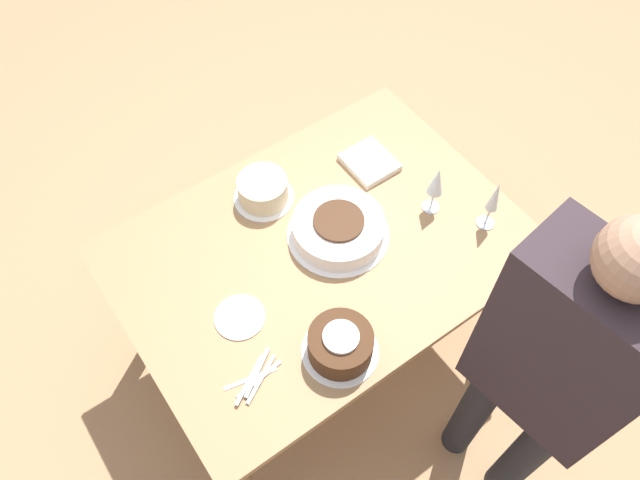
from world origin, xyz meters
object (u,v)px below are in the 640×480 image
object	(u,v)px
cake_back_decorated	(263,190)
wine_glass_far	(437,183)
cake_front_chocolate	(340,345)
wine_glass_near	(494,199)
person_cutting	(552,367)
cake_center_white	(338,228)

from	to	relation	value
cake_back_decorated	wine_glass_far	world-z (taller)	wine_glass_far
cake_front_chocolate	wine_glass_near	size ratio (longest dim) A/B	1.09
wine_glass_near	person_cutting	size ratio (longest dim) A/B	0.14
cake_front_chocolate	cake_back_decorated	distance (m)	0.66
wine_glass_far	person_cutting	xyz separation A→B (m)	(-0.23, -0.70, 0.09)
wine_glass_far	cake_front_chocolate	bearing A→B (deg)	-156.46
cake_center_white	person_cutting	size ratio (longest dim) A/B	0.22
cake_back_decorated	wine_glass_near	size ratio (longest dim) A/B	0.99
cake_center_white	person_cutting	world-z (taller)	person_cutting
cake_front_chocolate	wine_glass_far	xyz separation A→B (m)	(0.60, 0.26, 0.09)
wine_glass_far	cake_center_white	bearing A→B (deg)	164.14
person_cutting	cake_front_chocolate	bearing A→B (deg)	32.70
cake_back_decorated	wine_glass_near	xyz separation A→B (m)	(0.58, -0.55, 0.09)
person_cutting	cake_back_decorated	bearing A→B (deg)	5.07
cake_back_decorated	wine_glass_far	xyz separation A→B (m)	(0.47, -0.38, 0.09)
person_cutting	wine_glass_far	bearing A→B (deg)	-25.35
wine_glass_far	cake_back_decorated	bearing A→B (deg)	140.64
cake_center_white	wine_glass_near	distance (m)	0.53
person_cutting	cake_center_white	bearing A→B (deg)	0.81
wine_glass_near	cake_back_decorated	bearing A→B (deg)	136.56
cake_center_white	cake_front_chocolate	bearing A→B (deg)	-125.55
cake_front_chocolate	person_cutting	world-z (taller)	person_cutting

